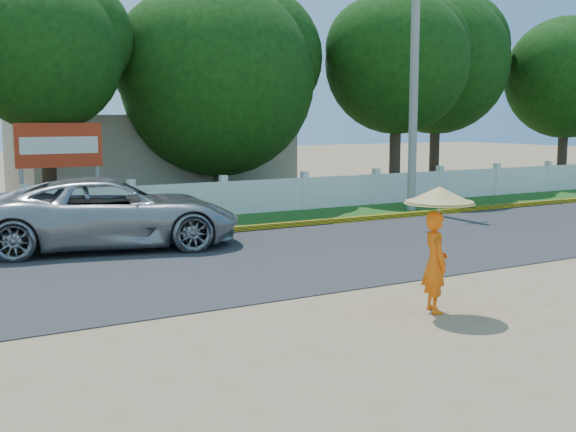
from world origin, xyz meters
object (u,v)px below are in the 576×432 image
object	(u,v)px
monk_with_parasol	(437,231)
billboard	(59,151)
utility_pole	(414,93)
vehicle	(111,213)

from	to	relation	value
monk_with_parasol	billboard	world-z (taller)	billboard
utility_pole	billboard	world-z (taller)	utility_pole
monk_with_parasol	billboard	distance (m)	13.46
utility_pole	vehicle	xyz separation A→B (m)	(-10.67, -1.73, -3.05)
monk_with_parasol	billboard	xyz separation A→B (m)	(-2.87, 13.12, 0.82)
utility_pole	vehicle	size ratio (longest dim) A/B	1.28
utility_pole	billboard	bearing A→B (deg)	163.90
utility_pole	billboard	distance (m)	11.31
vehicle	billboard	world-z (taller)	billboard
billboard	monk_with_parasol	bearing A→B (deg)	-77.65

